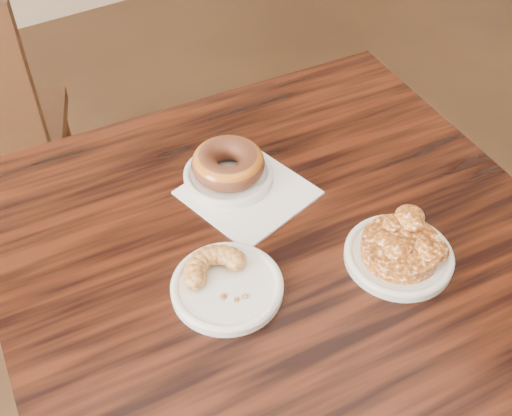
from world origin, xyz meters
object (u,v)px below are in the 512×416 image
cafe_table (281,383)px  apple_fritter (401,245)px  cruller_fragment (227,278)px  glazed_donut (228,163)px

cafe_table → apple_fritter: bearing=-30.8°
apple_fritter → cruller_fragment: bearing=161.8°
cruller_fragment → apple_fritter: bearing=-18.2°
cafe_table → apple_fritter: size_ratio=5.33×
cruller_fragment → cafe_table: bearing=7.0°
cruller_fragment → glazed_donut: bearing=60.1°
cafe_table → glazed_donut: 0.45m
glazed_donut → apple_fritter: 0.30m
cafe_table → glazed_donut: glazed_donut is taller
cafe_table → cruller_fragment: (-0.11, -0.01, 0.40)m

